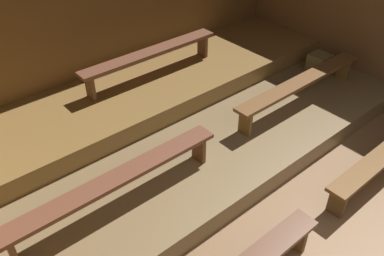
{
  "coord_description": "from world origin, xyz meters",
  "views": [
    {
      "loc": [
        -2.85,
        -0.4,
        3.45
      ],
      "look_at": [
        -0.22,
        2.68,
        0.46
      ],
      "focal_mm": 37.86,
      "sensor_mm": 36.0,
      "label": 1
    }
  ],
  "objects_px": {
    "bench_middle_center": "(151,55)",
    "wooden_crate_lower": "(319,63)",
    "bench_lower_left": "(116,181)",
    "bench_lower_right": "(301,84)"
  },
  "relations": [
    {
      "from": "bench_lower_right",
      "to": "bench_middle_center",
      "type": "xyz_separation_m",
      "value": [
        -1.37,
        1.66,
        0.26
      ]
    },
    {
      "from": "bench_middle_center",
      "to": "bench_lower_left",
      "type": "bearing_deg",
      "value": -134.67
    },
    {
      "from": "bench_lower_left",
      "to": "bench_lower_right",
      "type": "xyz_separation_m",
      "value": [
        3.01,
        0.0,
        0.0
      ]
    },
    {
      "from": "bench_lower_left",
      "to": "wooden_crate_lower",
      "type": "height_order",
      "value": "bench_lower_left"
    },
    {
      "from": "bench_lower_right",
      "to": "wooden_crate_lower",
      "type": "height_order",
      "value": "bench_lower_right"
    },
    {
      "from": "bench_lower_right",
      "to": "bench_middle_center",
      "type": "distance_m",
      "value": 2.17
    },
    {
      "from": "bench_middle_center",
      "to": "wooden_crate_lower",
      "type": "bearing_deg",
      "value": -28.07
    },
    {
      "from": "bench_lower_left",
      "to": "bench_middle_center",
      "type": "relative_size",
      "value": 1.1
    },
    {
      "from": "bench_lower_right",
      "to": "wooden_crate_lower",
      "type": "relative_size",
      "value": 8.08
    },
    {
      "from": "bench_lower_left",
      "to": "bench_middle_center",
      "type": "bearing_deg",
      "value": 45.33
    }
  ]
}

